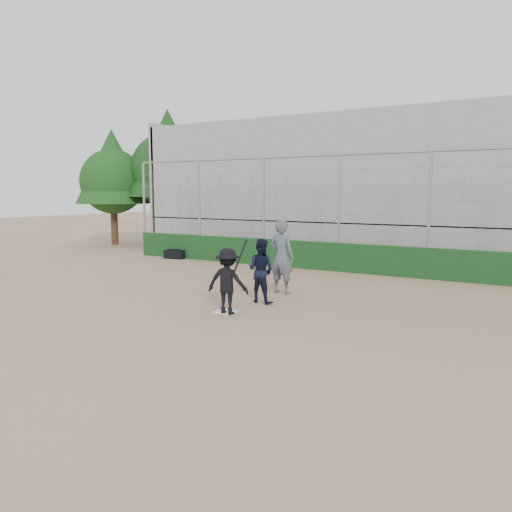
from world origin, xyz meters
The scene contains 10 objects.
ground centered at (0.00, 0.00, 0.00)m, with size 90.00×90.00×0.00m, color brown.
home_plate centered at (0.00, 0.00, 0.01)m, with size 0.44×0.44×0.02m, color white.
backstop centered at (0.00, 7.00, 0.96)m, with size 18.10×0.25×4.04m.
bleachers centered at (0.00, 11.95, 2.92)m, with size 20.25×6.70×6.98m.
tree_left centered at (-11.00, 11.00, 4.39)m, with size 4.48×4.48×7.00m.
tree_right centered at (-13.50, 9.50, 3.76)m, with size 3.84×3.84×6.00m.
batter_at_plate centered at (0.14, -0.09, 0.75)m, with size 1.05×0.80×1.68m.
catcher_crouched centered at (0.20, 1.29, 0.55)m, with size 0.88×0.74×1.10m.
umpire centered at (0.10, 2.59, 0.90)m, with size 0.73×0.48×1.81m, color #4C5560.
equipment_bag centered at (-7.07, 6.68, 0.18)m, with size 0.89×0.47×0.40m.
Camera 1 is at (6.34, -9.27, 2.73)m, focal length 35.00 mm.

